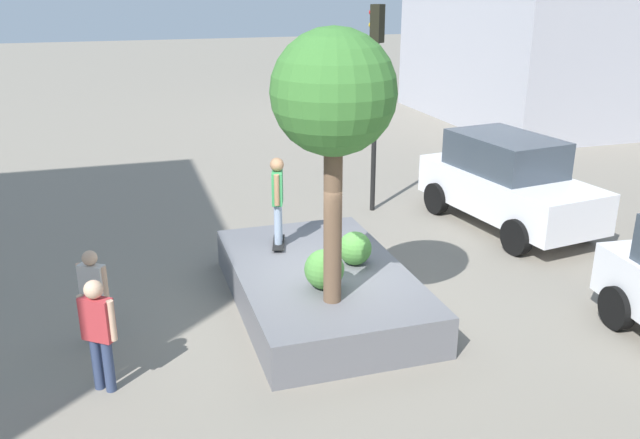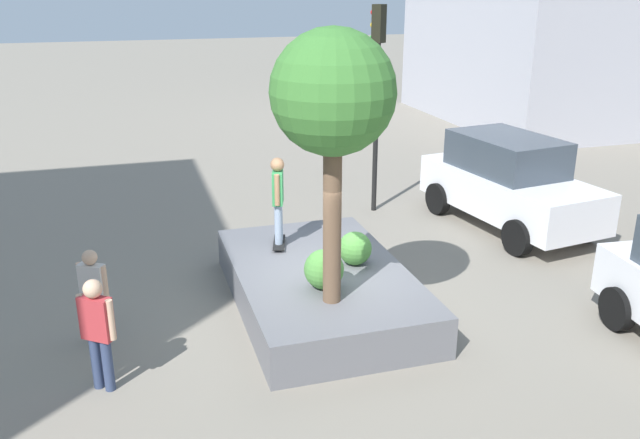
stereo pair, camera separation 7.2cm
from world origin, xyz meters
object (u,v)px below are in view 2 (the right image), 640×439
(skateboarder, at_px, (278,194))
(pedestrian_crossing, at_px, (98,327))
(traffic_light_median, at_px, (377,75))
(bystander_watching, at_px, (94,289))
(plaza_tree, at_px, (333,97))
(skateboard, at_px, (279,243))
(sedan_parked, at_px, (509,182))
(planter_ledge, at_px, (320,286))

(skateboarder, bearing_deg, pedestrian_crossing, -48.60)
(traffic_light_median, distance_m, bystander_watching, 8.40)
(plaza_tree, relative_size, skateboard, 5.01)
(sedan_parked, bearing_deg, planter_ledge, -63.82)
(planter_ledge, xyz_separation_m, bystander_watching, (0.14, -3.74, 0.54))
(plaza_tree, distance_m, sedan_parked, 7.28)
(plaza_tree, distance_m, bystander_watching, 4.77)
(traffic_light_median, bearing_deg, skateboarder, -43.96)
(pedestrian_crossing, bearing_deg, traffic_light_median, 133.81)
(sedan_parked, height_order, pedestrian_crossing, sedan_parked)
(skateboard, xyz_separation_m, bystander_watching, (1.37, -3.30, 0.13))
(planter_ledge, height_order, sedan_parked, sedan_parked)
(plaza_tree, bearing_deg, bystander_watching, -107.18)
(planter_ledge, xyz_separation_m, plaza_tree, (1.24, -0.18, 3.53))
(sedan_parked, height_order, bystander_watching, sedan_parked)
(plaza_tree, bearing_deg, pedestrian_crossing, -84.02)
(plaza_tree, distance_m, traffic_light_median, 6.54)
(plaza_tree, relative_size, bystander_watching, 2.70)
(bystander_watching, distance_m, pedestrian_crossing, 1.47)
(bystander_watching, xyz_separation_m, pedestrian_crossing, (1.46, 0.09, 0.08))
(bystander_watching, height_order, pedestrian_crossing, pedestrian_crossing)
(traffic_light_median, bearing_deg, sedan_parked, 52.60)
(plaza_tree, xyz_separation_m, skateboard, (-2.47, -0.25, -3.12))
(traffic_light_median, height_order, bystander_watching, traffic_light_median)
(skateboarder, relative_size, traffic_light_median, 0.33)
(plaza_tree, bearing_deg, sedan_parked, 124.98)
(planter_ledge, relative_size, pedestrian_crossing, 2.82)
(planter_ledge, bearing_deg, bystander_watching, -87.89)
(planter_ledge, height_order, skateboarder, skateboarder)
(planter_ledge, bearing_deg, pedestrian_crossing, -66.33)
(plaza_tree, distance_m, skateboarder, 3.29)
(planter_ledge, bearing_deg, traffic_light_median, 148.69)
(sedan_parked, relative_size, bystander_watching, 3.10)
(skateboard, bearing_deg, planter_ledge, 19.50)
(sedan_parked, xyz_separation_m, bystander_watching, (2.76, -9.06, -0.18))
(skateboarder, bearing_deg, plaza_tree, 5.88)
(sedan_parked, xyz_separation_m, pedestrian_crossing, (4.22, -8.98, -0.10))
(skateboard, height_order, skateboarder, skateboarder)
(plaza_tree, relative_size, skateboarder, 2.53)
(skateboard, height_order, traffic_light_median, traffic_light_median)
(sedan_parked, distance_m, traffic_light_median, 3.93)
(pedestrian_crossing, bearing_deg, planter_ledge, 113.67)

